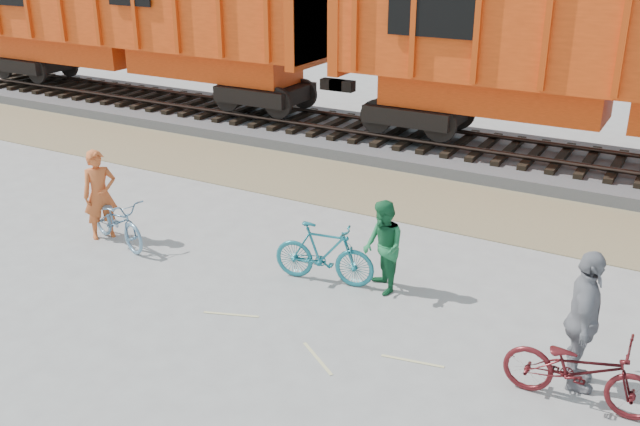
% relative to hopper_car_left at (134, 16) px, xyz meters
% --- Properties ---
extents(ground, '(120.00, 120.00, 0.00)m').
position_rel_hopper_car_left_xyz_m(ground, '(11.86, -9.00, -3.01)').
color(ground, '#9E9E99').
rests_on(ground, ground).
extents(gravel_strip, '(120.00, 3.00, 0.02)m').
position_rel_hopper_car_left_xyz_m(gravel_strip, '(11.86, -3.50, -3.00)').
color(gravel_strip, '#92845B').
rests_on(gravel_strip, ground).
extents(ballast_bed, '(120.00, 4.00, 0.30)m').
position_rel_hopper_car_left_xyz_m(ballast_bed, '(11.86, 0.00, -2.86)').
color(ballast_bed, slate).
rests_on(ballast_bed, ground).
extents(track, '(120.00, 2.60, 0.24)m').
position_rel_hopper_car_left_xyz_m(track, '(11.86, 0.00, -2.53)').
color(track, black).
rests_on(track, ballast_bed).
extents(hopper_car_left, '(14.00, 3.13, 4.65)m').
position_rel_hopper_car_left_xyz_m(hopper_car_left, '(0.00, 0.00, 0.00)').
color(hopper_car_left, black).
rests_on(hopper_car_left, track).
extents(hopper_car_center, '(14.00, 3.13, 4.65)m').
position_rel_hopper_car_left_xyz_m(hopper_car_center, '(15.00, 0.00, 0.00)').
color(hopper_car_center, black).
rests_on(hopper_car_center, track).
extents(bicycle_blue, '(1.93, 1.16, 0.96)m').
position_rel_hopper_car_left_xyz_m(bicycle_blue, '(7.37, -8.64, -2.53)').
color(bicycle_blue, '#6A92AF').
rests_on(bicycle_blue, ground).
extents(bicycle_teal, '(1.84, 0.78, 1.07)m').
position_rel_hopper_car_left_xyz_m(bicycle_teal, '(11.58, -8.09, -2.47)').
color(bicycle_teal, '#1C707D').
rests_on(bicycle_teal, ground).
extents(bicycle_maroon, '(1.93, 0.71, 1.01)m').
position_rel_hopper_car_left_xyz_m(bicycle_maroon, '(16.05, -9.45, -2.50)').
color(bicycle_maroon, '#531417').
rests_on(bicycle_maroon, ground).
extents(person_solo, '(0.71, 0.77, 1.77)m').
position_rel_hopper_car_left_xyz_m(person_solo, '(6.87, -8.54, -2.12)').
color(person_solo, '#C85A29').
rests_on(person_solo, ground).
extents(person_man, '(0.97, 0.97, 1.59)m').
position_rel_hopper_car_left_xyz_m(person_man, '(12.58, -7.89, -2.21)').
color(person_man, '#1E6C3C').
rests_on(person_man, ground).
extents(person_woman, '(0.70, 1.22, 1.95)m').
position_rel_hopper_car_left_xyz_m(person_woman, '(15.95, -9.05, -2.03)').
color(person_woman, gray).
rests_on(person_woman, ground).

